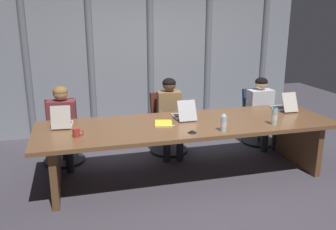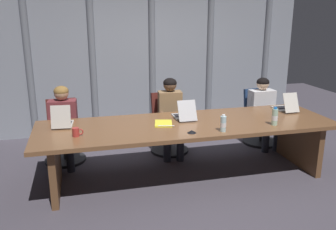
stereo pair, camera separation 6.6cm
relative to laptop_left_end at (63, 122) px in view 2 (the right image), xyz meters
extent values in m
plane|color=#47424C|center=(1.58, -0.26, -0.81)|extent=(11.22, 11.22, 0.00)
cube|color=brown|center=(1.58, -0.26, -0.08)|extent=(3.89, 1.18, 0.05)
cube|color=black|center=(1.58, -0.26, -0.15)|extent=(3.30, 0.10, 0.06)
cube|color=brown|center=(-0.11, -0.26, -0.46)|extent=(0.08, 1.00, 0.70)
cube|color=brown|center=(3.27, -0.26, -0.46)|extent=(0.08, 1.00, 0.70)
cube|color=gray|center=(1.58, 1.96, 0.50)|extent=(5.61, 0.10, 2.62)
cylinder|color=slate|center=(-0.57, 1.91, 0.50)|extent=(0.12, 0.12, 2.57)
cylinder|color=slate|center=(0.49, 1.91, 0.50)|extent=(0.12, 0.12, 2.57)
cylinder|color=slate|center=(1.56, 1.91, 0.50)|extent=(0.12, 0.12, 2.57)
cylinder|color=slate|center=(2.68, 1.91, 0.50)|extent=(0.12, 0.12, 2.57)
cylinder|color=slate|center=(3.85, 1.91, 0.50)|extent=(0.12, 0.12, 2.57)
cube|color=beige|center=(0.01, 0.06, -0.05)|extent=(0.26, 0.32, 0.02)
cube|color=black|center=(0.01, 0.08, -0.04)|extent=(0.22, 0.18, 0.00)
cube|color=beige|center=(-0.01, -0.12, 0.10)|extent=(0.24, 0.09, 0.28)
cube|color=black|center=(-0.01, -0.12, 0.10)|extent=(0.22, 0.08, 0.25)
cube|color=#BCBCC1|center=(1.59, 0.04, -0.05)|extent=(0.25, 0.30, 0.02)
cube|color=black|center=(1.59, 0.06, -0.04)|extent=(0.21, 0.17, 0.00)
cube|color=#BCBCC1|center=(1.60, -0.18, 0.09)|extent=(0.25, 0.14, 0.26)
cube|color=black|center=(1.60, -0.17, 0.09)|extent=(0.22, 0.12, 0.23)
cube|color=beige|center=(3.17, 0.08, -0.05)|extent=(0.22, 0.31, 0.02)
cube|color=black|center=(3.17, 0.10, -0.04)|extent=(0.19, 0.17, 0.00)
cube|color=beige|center=(3.17, -0.13, 0.09)|extent=(0.22, 0.13, 0.27)
cube|color=black|center=(3.17, -0.13, 0.09)|extent=(0.20, 0.11, 0.24)
cube|color=#511E19|center=(-0.04, 0.69, -0.40)|extent=(0.51, 0.51, 0.08)
cube|color=#511E19|center=(-0.05, 0.91, -0.13)|extent=(0.44, 0.14, 0.46)
cylinder|color=#262628|center=(-0.04, 0.69, -0.60)|extent=(0.05, 0.05, 0.34)
cylinder|color=black|center=(-0.04, 0.69, -0.79)|extent=(0.60, 0.60, 0.04)
cube|color=#511E19|center=(1.58, 0.69, -0.40)|extent=(0.54, 0.54, 0.08)
cube|color=#511E19|center=(1.55, 0.90, -0.12)|extent=(0.44, 0.17, 0.47)
cylinder|color=#262628|center=(1.58, 0.69, -0.60)|extent=(0.05, 0.05, 0.34)
cylinder|color=black|center=(1.58, 0.69, -0.79)|extent=(0.60, 0.60, 0.04)
cube|color=navy|center=(3.19, 0.69, -0.40)|extent=(0.54, 0.54, 0.08)
cube|color=navy|center=(3.16, 0.90, -0.13)|extent=(0.44, 0.17, 0.45)
cylinder|color=#262628|center=(3.19, 0.69, -0.60)|extent=(0.05, 0.05, 0.34)
cylinder|color=black|center=(3.19, 0.69, -0.79)|extent=(0.60, 0.60, 0.04)
cube|color=brown|center=(-0.02, 0.67, -0.11)|extent=(0.41, 0.25, 0.48)
sphere|color=tan|center=(-0.02, 0.67, 0.23)|extent=(0.20, 0.20, 0.20)
ellipsoid|color=olive|center=(-0.02, 0.67, 0.26)|extent=(0.21, 0.21, 0.15)
cylinder|color=brown|center=(0.15, 0.65, -0.06)|extent=(0.08, 0.14, 0.27)
cylinder|color=tan|center=(0.13, 0.44, -0.18)|extent=(0.09, 0.30, 0.06)
cylinder|color=brown|center=(-0.19, 0.68, -0.06)|extent=(0.08, 0.14, 0.27)
cylinder|color=tan|center=(-0.20, 0.47, -0.18)|extent=(0.09, 0.30, 0.06)
cylinder|color=#262833|center=(0.06, 0.46, -0.39)|extent=(0.16, 0.41, 0.13)
cylinder|color=#262833|center=(0.05, 0.28, -0.59)|extent=(0.11, 0.11, 0.44)
cylinder|color=#262833|center=(-0.14, 0.48, -0.39)|extent=(0.16, 0.41, 0.13)
cylinder|color=#262833|center=(-0.15, 0.30, -0.59)|extent=(0.11, 0.11, 0.44)
cube|color=olive|center=(1.58, 0.67, -0.09)|extent=(0.37, 0.25, 0.53)
sphere|color=brown|center=(1.58, 0.67, 0.28)|extent=(0.20, 0.20, 0.20)
ellipsoid|color=black|center=(1.58, 0.67, 0.31)|extent=(0.21, 0.21, 0.15)
cylinder|color=olive|center=(1.72, 0.65, -0.02)|extent=(0.08, 0.14, 0.27)
cylinder|color=brown|center=(1.70, 0.44, -0.13)|extent=(0.09, 0.30, 0.06)
cylinder|color=olive|center=(1.43, 0.68, -0.02)|extent=(0.08, 0.14, 0.27)
cylinder|color=brown|center=(1.41, 0.47, -0.13)|extent=(0.09, 0.30, 0.06)
cylinder|color=#262833|center=(1.66, 0.46, -0.39)|extent=(0.17, 0.41, 0.13)
cylinder|color=#262833|center=(1.64, 0.28, -0.59)|extent=(0.11, 0.11, 0.44)
cylinder|color=#262833|center=(1.46, 0.48, -0.39)|extent=(0.17, 0.41, 0.13)
cylinder|color=#262833|center=(1.44, 0.30, -0.59)|extent=(0.11, 0.11, 0.44)
cube|color=silver|center=(3.15, 0.67, -0.12)|extent=(0.41, 0.23, 0.47)
sphere|color=beige|center=(3.15, 0.67, 0.22)|extent=(0.20, 0.20, 0.20)
ellipsoid|color=black|center=(3.15, 0.67, 0.25)|extent=(0.21, 0.21, 0.15)
cylinder|color=silver|center=(3.32, 0.67, -0.08)|extent=(0.07, 0.14, 0.27)
cylinder|color=beige|center=(3.33, 0.46, -0.19)|extent=(0.07, 0.30, 0.06)
cylinder|color=silver|center=(2.97, 0.66, -0.08)|extent=(0.07, 0.14, 0.27)
cylinder|color=beige|center=(2.98, 0.45, -0.19)|extent=(0.07, 0.30, 0.06)
cylinder|color=#262833|center=(3.25, 0.47, -0.39)|extent=(0.14, 0.40, 0.13)
cylinder|color=#262833|center=(3.26, 0.29, -0.59)|extent=(0.11, 0.11, 0.44)
cylinder|color=#262833|center=(3.05, 0.46, -0.39)|extent=(0.14, 0.40, 0.13)
cylinder|color=#262833|center=(3.06, 0.28, -0.59)|extent=(0.11, 0.11, 0.44)
cylinder|color=#ADD1B2|center=(2.63, -0.61, 0.05)|extent=(0.08, 0.08, 0.21)
cylinder|color=white|center=(2.63, -0.61, 0.04)|extent=(0.08, 0.08, 0.06)
cylinder|color=blue|center=(2.63, -0.61, 0.17)|extent=(0.04, 0.04, 0.02)
cylinder|color=silver|center=(1.89, -0.69, 0.04)|extent=(0.07, 0.07, 0.19)
cylinder|color=white|center=(1.89, -0.69, 0.03)|extent=(0.07, 0.07, 0.06)
cylinder|color=white|center=(1.89, -0.69, 0.14)|extent=(0.04, 0.04, 0.02)
cylinder|color=#B2332D|center=(0.16, -0.44, -0.01)|extent=(0.08, 0.08, 0.10)
torus|color=#B2332D|center=(0.21, -0.44, -0.01)|extent=(0.07, 0.01, 0.07)
cone|color=black|center=(1.51, -0.66, -0.04)|extent=(0.11, 0.11, 0.03)
cube|color=yellow|center=(1.26, -0.22, -0.05)|extent=(0.28, 0.34, 0.02)
cylinder|color=silver|center=(1.26, -0.37, -0.04)|extent=(0.21, 0.06, 0.01)
camera|label=1|loc=(0.17, -4.53, 1.32)|focal=38.35mm
camera|label=2|loc=(0.23, -4.54, 1.32)|focal=38.35mm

